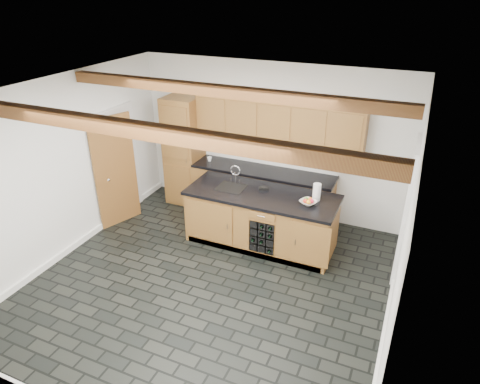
% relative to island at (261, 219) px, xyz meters
% --- Properties ---
extents(ground, '(5.00, 5.00, 0.00)m').
position_rel_island_xyz_m(ground, '(-0.31, -1.28, -0.46)').
color(ground, black).
rests_on(ground, ground).
extents(room_shell, '(5.01, 5.00, 5.00)m').
position_rel_island_xyz_m(room_shell, '(-0.39, -0.75, 1.06)').
color(room_shell, white).
rests_on(room_shell, ground).
extents(back_cabinetry, '(3.65, 0.62, 2.20)m').
position_rel_island_xyz_m(back_cabinetry, '(-0.68, 0.95, 0.51)').
color(back_cabinetry, olive).
rests_on(back_cabinetry, ground).
extents(island, '(2.48, 0.96, 0.93)m').
position_rel_island_xyz_m(island, '(0.00, 0.00, 0.00)').
color(island, olive).
rests_on(island, ground).
extents(faucet, '(0.45, 0.40, 0.34)m').
position_rel_island_xyz_m(faucet, '(-0.56, 0.05, 0.50)').
color(faucet, black).
rests_on(faucet, island).
extents(kitchen_scale, '(0.18, 0.15, 0.05)m').
position_rel_island_xyz_m(kitchen_scale, '(-0.03, 0.17, 0.49)').
color(kitchen_scale, black).
rests_on(kitchen_scale, island).
extents(fruit_bowl, '(0.33, 0.33, 0.06)m').
position_rel_island_xyz_m(fruit_bowl, '(0.77, -0.04, 0.50)').
color(fruit_bowl, beige).
rests_on(fruit_bowl, island).
extents(fruit_cluster, '(0.16, 0.17, 0.07)m').
position_rel_island_xyz_m(fruit_cluster, '(0.77, -0.04, 0.53)').
color(fruit_cluster, red).
rests_on(fruit_cluster, fruit_bowl).
extents(paper_towel, '(0.12, 0.12, 0.27)m').
position_rel_island_xyz_m(paper_towel, '(0.85, 0.15, 0.60)').
color(paper_towel, white).
rests_on(paper_towel, island).
extents(mug, '(0.10, 0.10, 0.08)m').
position_rel_island_xyz_m(mug, '(-1.41, 0.91, 0.51)').
color(mug, white).
rests_on(mug, back_cabinetry).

